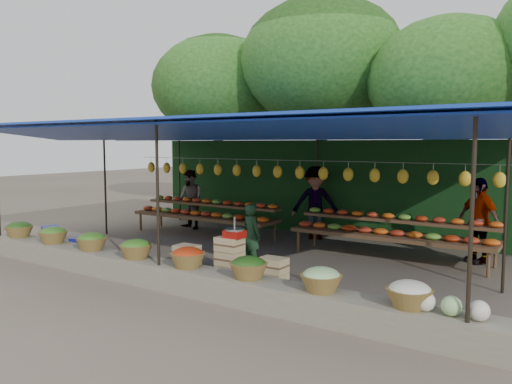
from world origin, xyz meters
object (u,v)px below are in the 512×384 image
Objects in this scene: blue_crate_front at (85,245)px; blue_crate_back at (51,233)px; weighing_scale at (235,233)px; vendor_seated at (251,235)px; crate_counter at (228,262)px.

blue_crate_front reaches higher than blue_crate_back.
blue_crate_front is 2.04m from blue_crate_back.
weighing_scale is 0.30× the size of vendor_seated.
blue_crate_front is at bearing 30.56° from vendor_seated.
vendor_seated is 3.97m from blue_crate_front.
weighing_scale reaches higher than blue_crate_back.
crate_counter is at bearing 180.00° from weighing_scale.
blue_crate_front is at bearing 10.90° from blue_crate_back.
blue_crate_back is (-5.98, 0.53, -0.15)m from crate_counter.
crate_counter reaches higher than blue_crate_back.
vendor_seated reaches higher than blue_crate_front.
vendor_seated reaches higher than blue_crate_back.
weighing_scale is 0.67× the size of blue_crate_back.
weighing_scale is 0.67× the size of blue_crate_front.
blue_crate_front is (-3.82, -0.98, -0.46)m from vendor_seated.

